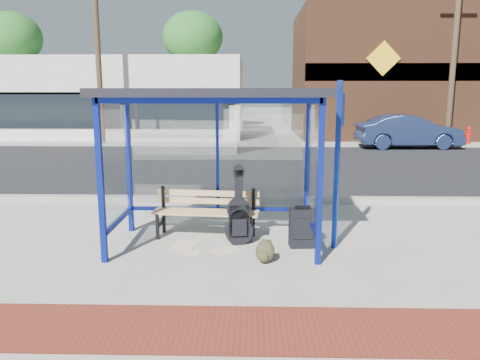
{
  "coord_description": "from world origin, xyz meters",
  "views": [
    {
      "loc": [
        0.58,
        -6.98,
        2.39
      ],
      "look_at": [
        0.39,
        0.2,
        1.01
      ],
      "focal_mm": 35.0,
      "sensor_mm": 36.0,
      "label": 1
    }
  ],
  "objects_px": {
    "bench": "(206,210)",
    "parked_car": "(409,132)",
    "fire_hydrant": "(468,135)",
    "suitcase": "(302,228)",
    "guitar_bag": "(239,217)",
    "backpack": "(265,252)"
  },
  "relations": [
    {
      "from": "backpack",
      "to": "guitar_bag",
      "type": "bearing_deg",
      "value": 132.86
    },
    {
      "from": "guitar_bag",
      "to": "parked_car",
      "type": "bearing_deg",
      "value": 50.15
    },
    {
      "from": "bench",
      "to": "parked_car",
      "type": "relative_size",
      "value": 0.42
    },
    {
      "from": "suitcase",
      "to": "backpack",
      "type": "relative_size",
      "value": 2.03
    },
    {
      "from": "bench",
      "to": "parked_car",
      "type": "distance_m",
      "value": 14.23
    },
    {
      "from": "bench",
      "to": "backpack",
      "type": "height_order",
      "value": "bench"
    },
    {
      "from": "backpack",
      "to": "fire_hydrant",
      "type": "xyz_separation_m",
      "value": [
        9.46,
        14.81,
        0.29
      ]
    },
    {
      "from": "backpack",
      "to": "fire_hydrant",
      "type": "relative_size",
      "value": 0.4
    },
    {
      "from": "bench",
      "to": "fire_hydrant",
      "type": "relative_size",
      "value": 2.15
    },
    {
      "from": "backpack",
      "to": "fire_hydrant",
      "type": "distance_m",
      "value": 17.57
    },
    {
      "from": "fire_hydrant",
      "to": "suitcase",
      "type": "bearing_deg",
      "value": -122.16
    },
    {
      "from": "bench",
      "to": "backpack",
      "type": "relative_size",
      "value": 5.41
    },
    {
      "from": "parked_car",
      "to": "backpack",
      "type": "bearing_deg",
      "value": 152.26
    },
    {
      "from": "bench",
      "to": "fire_hydrant",
      "type": "height_order",
      "value": "fire_hydrant"
    },
    {
      "from": "suitcase",
      "to": "parked_car",
      "type": "xyz_separation_m",
      "value": [
        5.76,
        12.71,
        0.39
      ]
    },
    {
      "from": "backpack",
      "to": "parked_car",
      "type": "xyz_separation_m",
      "value": [
        6.34,
        13.4,
        0.54
      ]
    },
    {
      "from": "parked_car",
      "to": "bench",
      "type": "bearing_deg",
      "value": 146.85
    },
    {
      "from": "suitcase",
      "to": "backpack",
      "type": "height_order",
      "value": "suitcase"
    },
    {
      "from": "bench",
      "to": "guitar_bag",
      "type": "xyz_separation_m",
      "value": [
        0.54,
        -0.38,
        -0.02
      ]
    },
    {
      "from": "bench",
      "to": "suitcase",
      "type": "relative_size",
      "value": 2.66
    },
    {
      "from": "backpack",
      "to": "fire_hydrant",
      "type": "bearing_deg",
      "value": 74.05
    },
    {
      "from": "parked_car",
      "to": "fire_hydrant",
      "type": "bearing_deg",
      "value": -68.17
    }
  ]
}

